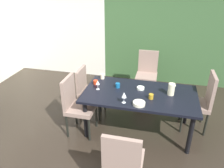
# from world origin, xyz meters

# --- Properties ---
(ground_plane) EXTENTS (5.87, 5.44, 0.02)m
(ground_plane) POSITION_xyz_m (0.00, 0.00, -0.01)
(ground_plane) COLOR #2C241C
(back_panel_interior) EXTENTS (2.55, 0.10, 2.53)m
(back_panel_interior) POSITION_xyz_m (-1.66, 2.67, 1.26)
(back_panel_interior) COLOR silver
(back_panel_interior) RESTS_ON ground_plane
(garden_window_panel) EXTENTS (3.32, 0.10, 2.53)m
(garden_window_panel) POSITION_xyz_m (1.27, 2.67, 1.26)
(garden_window_panel) COLOR #3B6036
(garden_window_panel) RESTS_ON ground_plane
(dining_table) EXTENTS (1.81, 0.98, 0.72)m
(dining_table) POSITION_xyz_m (0.75, 0.57, 0.64)
(dining_table) COLOR black
(dining_table) RESTS_ON ground_plane
(chair_left_near) EXTENTS (0.45, 0.44, 1.00)m
(chair_left_near) POSITION_xyz_m (-0.24, 0.29, 0.56)
(chair_left_near) COLOR gray
(chair_left_near) RESTS_ON ground_plane
(chair_head_far) EXTENTS (0.44, 0.45, 0.99)m
(chair_head_far) POSITION_xyz_m (0.76, 1.88, 0.55)
(chair_head_far) COLOR gray
(chair_head_far) RESTS_ON ground_plane
(chair_right_far) EXTENTS (0.44, 0.44, 1.04)m
(chair_right_far) POSITION_xyz_m (1.75, 0.86, 0.57)
(chair_right_far) COLOR gray
(chair_right_far) RESTS_ON ground_plane
(chair_head_near) EXTENTS (0.44, 0.44, 0.97)m
(chair_head_near) POSITION_xyz_m (0.73, -0.73, 0.54)
(chair_head_near) COLOR gray
(chair_head_near) RESTS_ON ground_plane
(chair_left_far) EXTENTS (0.45, 0.44, 0.92)m
(chair_left_far) POSITION_xyz_m (-0.23, 0.86, 0.53)
(chair_left_far) COLOR gray
(chair_left_far) RESTS_ON ground_plane
(wine_glass_near_shelf) EXTENTS (0.07, 0.07, 0.18)m
(wine_glass_near_shelf) POSITION_xyz_m (0.56, 0.22, 0.85)
(wine_glass_near_shelf) COLOR silver
(wine_glass_near_shelf) RESTS_ON dining_table
(wine_glass_rear) EXTENTS (0.07, 0.07, 0.16)m
(wine_glass_rear) POSITION_xyz_m (0.06, 0.54, 0.84)
(wine_glass_rear) COLOR silver
(wine_glass_rear) RESTS_ON dining_table
(serving_bowl_left) EXTENTS (0.18, 0.18, 0.05)m
(serving_bowl_left) POSITION_xyz_m (0.78, 0.21, 0.74)
(serving_bowl_left) COLOR silver
(serving_bowl_left) RESTS_ON dining_table
(serving_bowl_right) EXTENTS (0.12, 0.12, 0.04)m
(serving_bowl_right) POSITION_xyz_m (0.75, 0.71, 0.74)
(serving_bowl_right) COLOR white
(serving_bowl_right) RESTS_ON dining_table
(cup_center) EXTENTS (0.07, 0.07, 0.08)m
(cup_center) POSITION_xyz_m (0.36, 0.68, 0.76)
(cup_center) COLOR #145992
(cup_center) RESTS_ON dining_table
(cup_east) EXTENTS (0.07, 0.07, 0.08)m
(cup_east) POSITION_xyz_m (0.94, 0.43, 0.76)
(cup_east) COLOR #AB8521
(cup_east) RESTS_ON dining_table
(cup_north) EXTENTS (0.08, 0.08, 0.09)m
(cup_north) POSITION_xyz_m (0.02, 0.96, 0.77)
(cup_north) COLOR #F5E7C5
(cup_north) RESTS_ON dining_table
(cup_south) EXTENTS (0.08, 0.08, 0.07)m
(cup_south) POSITION_xyz_m (-0.04, 0.71, 0.75)
(cup_south) COLOR red
(cup_south) RESTS_ON dining_table
(pitcher_corner) EXTENTS (0.12, 0.10, 0.20)m
(pitcher_corner) POSITION_xyz_m (1.23, 0.63, 0.82)
(pitcher_corner) COLOR beige
(pitcher_corner) RESTS_ON dining_table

